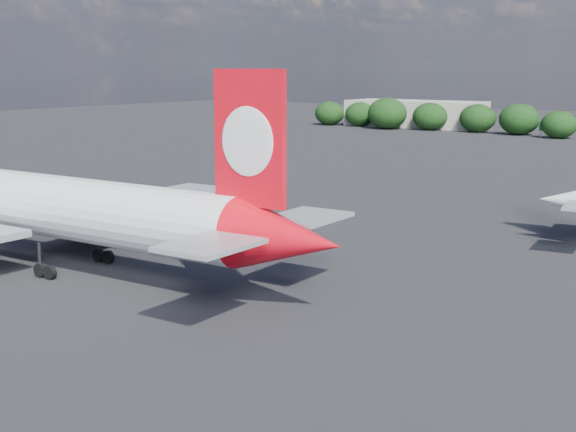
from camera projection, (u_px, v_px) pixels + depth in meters
The scene contains 4 objects.
ground at pixel (402, 208), 105.34m from camera, with size 500.00×500.00×0.00m, color black.
qantas_airliner at pixel (65, 210), 72.89m from camera, with size 55.67×52.87×18.20m.
terminal_building at pixel (415, 114), 247.25m from camera, with size 42.00×16.00×8.00m.
highway_sign at pixel (551, 126), 207.66m from camera, with size 6.00×0.30×4.50m.
Camera 1 is at (48.37, -32.99, 18.35)m, focal length 50.00 mm.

